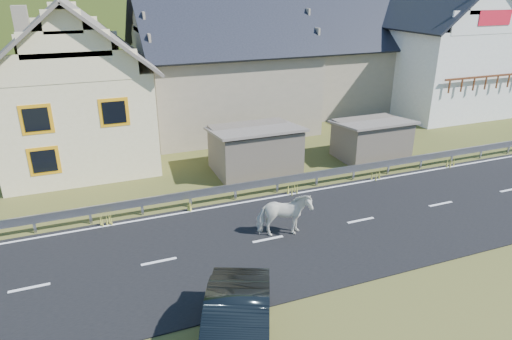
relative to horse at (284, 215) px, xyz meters
name	(u,v)px	position (x,y,z in m)	size (l,w,h in m)	color
ground	(361,221)	(3.34, -0.07, -0.87)	(160.00, 160.00, 0.00)	#364016
road	(361,221)	(3.34, -0.07, -0.85)	(60.00, 7.00, 0.04)	black
lane_markings	(361,220)	(3.34, -0.07, -0.83)	(60.00, 6.60, 0.01)	silver
guardrail	(317,175)	(3.34, 3.61, -0.31)	(28.10, 0.09, 0.75)	#93969B
shed_left	(255,150)	(1.34, 6.43, 0.23)	(4.30, 3.30, 2.40)	#655A4D
shed_right	(371,140)	(7.84, 5.93, 0.13)	(3.80, 2.90, 2.20)	#655A4D
house_cream	(72,76)	(-6.67, 11.93, 3.48)	(7.80, 9.80, 8.30)	#FBEAB9
house_stone_a	(221,54)	(2.34, 14.93, 3.76)	(10.80, 9.80, 8.90)	gray
house_stone_b	(341,49)	(12.34, 16.93, 3.36)	(9.80, 8.80, 8.10)	gray
house_white	(434,38)	(18.34, 13.93, 4.19)	(8.80, 10.80, 9.70)	silver
mountain	(115,61)	(8.34, 179.93, -20.87)	(440.00, 280.00, 260.00)	#21390F
horse	(284,215)	(0.00, 0.00, 0.00)	(1.98, 0.90, 1.67)	silver
car	(237,332)	(-3.57, -5.01, -0.10)	(1.64, 4.70, 1.55)	black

